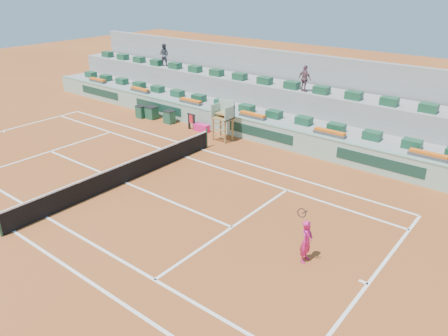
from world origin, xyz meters
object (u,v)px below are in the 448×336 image
(umpire_chair, at_px, (224,115))
(drink_cooler_a, at_px, (169,117))
(tennis_player, at_px, (306,241))
(player_bag, at_px, (202,128))

(umpire_chair, bearing_deg, drink_cooler_a, 177.22)
(drink_cooler_a, distance_m, tennis_player, 16.49)
(drink_cooler_a, bearing_deg, tennis_player, -28.54)
(player_bag, height_order, umpire_chair, umpire_chair)
(tennis_player, bearing_deg, player_bag, 145.76)
(player_bag, xyz_separation_m, umpire_chair, (2.06, -0.35, 1.31))
(drink_cooler_a, relative_size, tennis_player, 0.37)
(umpire_chair, bearing_deg, player_bag, 170.39)
(umpire_chair, xyz_separation_m, drink_cooler_a, (-4.80, 0.23, -1.12))
(drink_cooler_a, bearing_deg, player_bag, 2.41)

